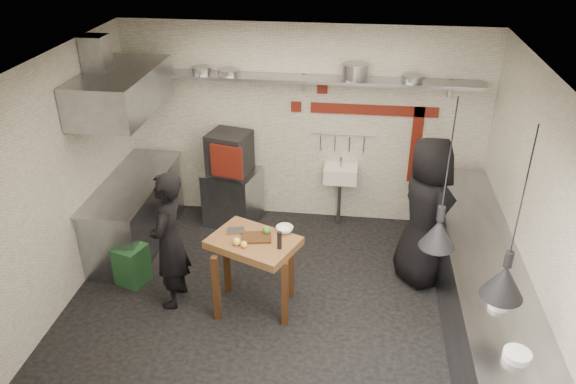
# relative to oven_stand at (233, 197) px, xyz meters

# --- Properties ---
(floor) EXTENTS (5.00, 5.00, 0.00)m
(floor) POSITION_rel_oven_stand_xyz_m (0.96, -1.75, -0.40)
(floor) COLOR black
(floor) RESTS_ON ground
(ceiling) EXTENTS (5.00, 5.00, 0.00)m
(ceiling) POSITION_rel_oven_stand_xyz_m (0.96, -1.75, 2.40)
(ceiling) COLOR silver
(ceiling) RESTS_ON floor
(wall_back) EXTENTS (5.00, 0.04, 2.80)m
(wall_back) POSITION_rel_oven_stand_xyz_m (0.96, 0.35, 1.00)
(wall_back) COLOR silver
(wall_back) RESTS_ON floor
(wall_front) EXTENTS (5.00, 0.04, 2.80)m
(wall_front) POSITION_rel_oven_stand_xyz_m (0.96, -3.85, 1.00)
(wall_front) COLOR silver
(wall_front) RESTS_ON floor
(wall_left) EXTENTS (0.04, 4.20, 2.80)m
(wall_left) POSITION_rel_oven_stand_xyz_m (-1.54, -1.75, 1.00)
(wall_left) COLOR silver
(wall_left) RESTS_ON floor
(wall_right) EXTENTS (0.04, 4.20, 2.80)m
(wall_right) POSITION_rel_oven_stand_xyz_m (3.46, -1.75, 1.00)
(wall_right) COLOR silver
(wall_right) RESTS_ON floor
(red_band_horiz) EXTENTS (1.70, 0.02, 0.14)m
(red_band_horiz) POSITION_rel_oven_stand_xyz_m (1.91, 0.33, 1.28)
(red_band_horiz) COLOR maroon
(red_band_horiz) RESTS_ON wall_back
(red_band_vert) EXTENTS (0.14, 0.02, 1.10)m
(red_band_vert) POSITION_rel_oven_stand_xyz_m (2.51, 0.33, 0.80)
(red_band_vert) COLOR maroon
(red_band_vert) RESTS_ON wall_back
(red_tile_a) EXTENTS (0.14, 0.02, 0.14)m
(red_tile_a) POSITION_rel_oven_stand_xyz_m (1.21, 0.33, 1.55)
(red_tile_a) COLOR maroon
(red_tile_a) RESTS_ON wall_back
(red_tile_b) EXTENTS (0.14, 0.02, 0.14)m
(red_tile_b) POSITION_rel_oven_stand_xyz_m (0.86, 0.33, 1.28)
(red_tile_b) COLOR maroon
(red_tile_b) RESTS_ON wall_back
(back_shelf) EXTENTS (4.60, 0.34, 0.04)m
(back_shelf) POSITION_rel_oven_stand_xyz_m (0.96, 0.17, 1.72)
(back_shelf) COLOR gray
(back_shelf) RESTS_ON wall_back
(shelf_bracket_left) EXTENTS (0.04, 0.06, 0.24)m
(shelf_bracket_left) POSITION_rel_oven_stand_xyz_m (-0.94, 0.32, 1.62)
(shelf_bracket_left) COLOR gray
(shelf_bracket_left) RESTS_ON wall_back
(shelf_bracket_mid) EXTENTS (0.04, 0.06, 0.24)m
(shelf_bracket_mid) POSITION_rel_oven_stand_xyz_m (0.96, 0.32, 1.62)
(shelf_bracket_mid) COLOR gray
(shelf_bracket_mid) RESTS_ON wall_back
(shelf_bracket_right) EXTENTS (0.04, 0.06, 0.24)m
(shelf_bracket_right) POSITION_rel_oven_stand_xyz_m (2.86, 0.32, 1.62)
(shelf_bracket_right) COLOR gray
(shelf_bracket_right) RESTS_ON wall_back
(pan_far_left) EXTENTS (0.33, 0.33, 0.09)m
(pan_far_left) POSITION_rel_oven_stand_xyz_m (-0.38, 0.17, 1.79)
(pan_far_left) COLOR gray
(pan_far_left) RESTS_ON back_shelf
(pan_mid_left) EXTENTS (0.32, 0.32, 0.07)m
(pan_mid_left) POSITION_rel_oven_stand_xyz_m (-0.02, 0.17, 1.78)
(pan_mid_left) COLOR gray
(pan_mid_left) RESTS_ON back_shelf
(stock_pot) EXTENTS (0.43, 0.43, 0.20)m
(stock_pot) POSITION_rel_oven_stand_xyz_m (1.63, 0.17, 1.84)
(stock_pot) COLOR gray
(stock_pot) RESTS_ON back_shelf
(pan_right) EXTENTS (0.28, 0.28, 0.08)m
(pan_right) POSITION_rel_oven_stand_xyz_m (2.36, 0.17, 1.78)
(pan_right) COLOR gray
(pan_right) RESTS_ON back_shelf
(oven_stand) EXTENTS (0.83, 0.78, 0.80)m
(oven_stand) POSITION_rel_oven_stand_xyz_m (0.00, 0.00, 0.00)
(oven_stand) COLOR gray
(oven_stand) RESTS_ON floor
(combi_oven) EXTENTS (0.63, 0.60, 0.58)m
(combi_oven) POSITION_rel_oven_stand_xyz_m (-0.02, -0.00, 0.69)
(combi_oven) COLOR black
(combi_oven) RESTS_ON oven_stand
(oven_door) EXTENTS (0.46, 0.14, 0.46)m
(oven_door) POSITION_rel_oven_stand_xyz_m (0.01, -0.30, 0.69)
(oven_door) COLOR maroon
(oven_door) RESTS_ON combi_oven
(oven_glass) EXTENTS (0.35, 0.10, 0.34)m
(oven_glass) POSITION_rel_oven_stand_xyz_m (-0.03, -0.26, 0.69)
(oven_glass) COLOR black
(oven_glass) RESTS_ON oven_door
(hand_sink) EXTENTS (0.46, 0.34, 0.22)m
(hand_sink) POSITION_rel_oven_stand_xyz_m (1.51, 0.17, 0.38)
(hand_sink) COLOR white
(hand_sink) RESTS_ON wall_back
(sink_tap) EXTENTS (0.03, 0.03, 0.14)m
(sink_tap) POSITION_rel_oven_stand_xyz_m (1.51, 0.17, 0.56)
(sink_tap) COLOR gray
(sink_tap) RESTS_ON hand_sink
(sink_drain) EXTENTS (0.06, 0.06, 0.66)m
(sink_drain) POSITION_rel_oven_stand_xyz_m (1.51, 0.13, -0.06)
(sink_drain) COLOR gray
(sink_drain) RESTS_ON floor
(utensil_rail) EXTENTS (0.90, 0.02, 0.02)m
(utensil_rail) POSITION_rel_oven_stand_xyz_m (1.51, 0.31, 0.92)
(utensil_rail) COLOR gray
(utensil_rail) RESTS_ON wall_back
(counter_right) EXTENTS (0.70, 3.80, 0.90)m
(counter_right) POSITION_rel_oven_stand_xyz_m (3.11, -1.75, 0.05)
(counter_right) COLOR gray
(counter_right) RESTS_ON floor
(counter_right_top) EXTENTS (0.76, 3.90, 0.03)m
(counter_right_top) POSITION_rel_oven_stand_xyz_m (3.11, -1.75, 0.52)
(counter_right_top) COLOR gray
(counter_right_top) RESTS_ON counter_right
(plate_stack) EXTENTS (0.24, 0.24, 0.07)m
(plate_stack) POSITION_rel_oven_stand_xyz_m (3.08, -3.35, 0.56)
(plate_stack) COLOR white
(plate_stack) RESTS_ON counter_right_top
(small_bowl_right) EXTENTS (0.22, 0.22, 0.05)m
(small_bowl_right) POSITION_rel_oven_stand_xyz_m (3.06, -2.71, 0.56)
(small_bowl_right) COLOR white
(small_bowl_right) RESTS_ON counter_right_top
(counter_left) EXTENTS (0.70, 1.90, 0.90)m
(counter_left) POSITION_rel_oven_stand_xyz_m (-1.19, -0.70, 0.05)
(counter_left) COLOR gray
(counter_left) RESTS_ON floor
(counter_left_top) EXTENTS (0.76, 2.00, 0.03)m
(counter_left_top) POSITION_rel_oven_stand_xyz_m (-1.19, -0.70, 0.52)
(counter_left_top) COLOR gray
(counter_left_top) RESTS_ON counter_left
(extractor_hood) EXTENTS (0.78, 1.60, 0.50)m
(extractor_hood) POSITION_rel_oven_stand_xyz_m (-1.14, -0.70, 1.75)
(extractor_hood) COLOR gray
(extractor_hood) RESTS_ON ceiling
(hood_duct) EXTENTS (0.28, 0.28, 0.50)m
(hood_duct) POSITION_rel_oven_stand_xyz_m (-1.39, -0.70, 2.15)
(hood_duct) COLOR gray
(hood_duct) RESTS_ON ceiling
(green_bin) EXTENTS (0.42, 0.42, 0.50)m
(green_bin) POSITION_rel_oven_stand_xyz_m (-0.92, -1.59, -0.15)
(green_bin) COLOR #20512B
(green_bin) RESTS_ON floor
(prep_table) EXTENTS (1.10, 0.95, 0.92)m
(prep_table) POSITION_rel_oven_stand_xyz_m (0.66, -1.87, 0.06)
(prep_table) COLOR brown
(prep_table) RESTS_ON floor
(cutting_board) EXTENTS (0.35, 0.28, 0.02)m
(cutting_board) POSITION_rel_oven_stand_xyz_m (0.69, -1.84, 0.53)
(cutting_board) COLOR #462714
(cutting_board) RESTS_ON prep_table
(pepper_mill) EXTENTS (0.06, 0.06, 0.20)m
(pepper_mill) POSITION_rel_oven_stand_xyz_m (0.96, -2.00, 0.62)
(pepper_mill) COLOR black
(pepper_mill) RESTS_ON prep_table
(lemon_a) EXTENTS (0.10, 0.10, 0.09)m
(lemon_a) POSITION_rel_oven_stand_xyz_m (0.50, -1.99, 0.56)
(lemon_a) COLOR #FFC847
(lemon_a) RESTS_ON prep_table
(lemon_b) EXTENTS (0.07, 0.07, 0.07)m
(lemon_b) POSITION_rel_oven_stand_xyz_m (0.58, -2.03, 0.56)
(lemon_b) COLOR #FFC847
(lemon_b) RESTS_ON prep_table
(veg_ball) EXTENTS (0.12, 0.12, 0.09)m
(veg_ball) POSITION_rel_oven_stand_xyz_m (0.78, -1.74, 0.57)
(veg_ball) COLOR #3A842B
(veg_ball) RESTS_ON prep_table
(steel_tray) EXTENTS (0.21, 0.16, 0.03)m
(steel_tray) POSITION_rel_oven_stand_xyz_m (0.44, -1.74, 0.54)
(steel_tray) COLOR gray
(steel_tray) RESTS_ON prep_table
(bowl) EXTENTS (0.22, 0.22, 0.06)m
(bowl) POSITION_rel_oven_stand_xyz_m (0.97, -1.66, 0.55)
(bowl) COLOR white
(bowl) RESTS_ON prep_table
(heat_lamp_near) EXTENTS (0.42, 0.42, 1.44)m
(heat_lamp_near) POSITION_rel_oven_stand_xyz_m (2.49, -2.44, 1.68)
(heat_lamp_near) COLOR black
(heat_lamp_near) RESTS_ON ceiling
(heat_lamp_far) EXTENTS (0.39, 0.39, 1.53)m
(heat_lamp_far) POSITION_rel_oven_stand_xyz_m (2.97, -2.99, 1.64)
(heat_lamp_far) COLOR black
(heat_lamp_far) RESTS_ON ceiling
(chef_left) EXTENTS (0.41, 0.61, 1.65)m
(chef_left) POSITION_rel_oven_stand_xyz_m (-0.30, -1.87, 0.43)
(chef_left) COLOR black
(chef_left) RESTS_ON floor
(chef_right) EXTENTS (0.90, 1.07, 1.87)m
(chef_right) POSITION_rel_oven_stand_xyz_m (2.56, -1.06, 0.54)
(chef_right) COLOR black
(chef_right) RESTS_ON floor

